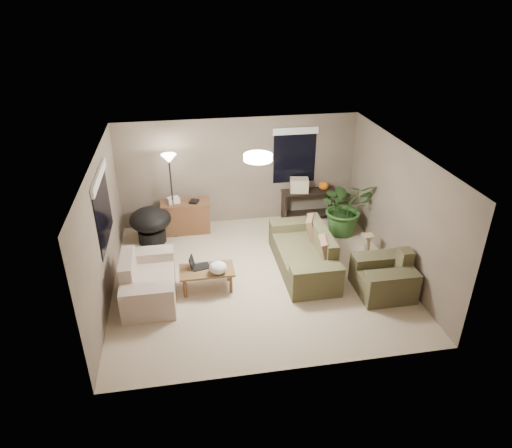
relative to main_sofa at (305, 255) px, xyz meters
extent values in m
plane|color=tan|center=(-0.98, -0.15, -0.29)|extent=(5.50, 5.50, 0.00)
plane|color=white|center=(-0.98, -0.15, 2.21)|extent=(5.50, 5.50, 0.00)
plane|color=#756756|center=(-0.98, 2.35, 0.96)|extent=(5.50, 0.00, 5.50)
plane|color=#756756|center=(-0.98, -2.65, 0.96)|extent=(5.50, 0.00, 5.50)
plane|color=#756756|center=(-3.73, -0.15, 0.96)|extent=(0.00, 5.00, 5.00)
plane|color=#756756|center=(1.77, -0.15, 0.96)|extent=(0.00, 5.00, 5.00)
cube|color=brown|center=(-0.04, 0.00, -0.08)|extent=(0.95, 1.48, 0.42)
cube|color=brown|center=(0.32, 0.00, 0.34)|extent=(0.22, 1.48, 0.43)
cube|color=#4E4A2F|center=(-0.04, -0.92, 0.01)|extent=(0.95, 0.36, 0.60)
cube|color=#4D492E|center=(-0.04, 0.92, 0.01)|extent=(0.95, 0.36, 0.60)
cube|color=#8C7251|center=(0.26, -0.45, 0.36)|extent=(0.30, 0.48, 0.47)
cube|color=#8C7251|center=(0.26, 0.45, 0.36)|extent=(0.39, 0.50, 0.47)
cube|color=beige|center=(-3.02, -0.45, -0.08)|extent=(0.90, 0.88, 0.42)
cube|color=beige|center=(-3.36, -0.45, 0.34)|extent=(0.22, 0.88, 0.43)
cube|color=beige|center=(-3.02, -1.07, 0.01)|extent=(0.90, 0.36, 0.60)
cube|color=beige|center=(-3.02, 0.17, 0.01)|extent=(0.90, 0.36, 0.60)
cube|color=#454129|center=(1.20, -1.03, -0.08)|extent=(0.95, 0.28, 0.42)
cube|color=#4E4A2F|center=(1.57, -1.03, 0.34)|extent=(0.22, 0.28, 0.43)
cube|color=brown|center=(1.20, -1.35, 0.01)|extent=(0.95, 0.36, 0.60)
cube|color=brown|center=(1.20, -0.71, 0.01)|extent=(0.95, 0.36, 0.60)
cube|color=brown|center=(-1.98, -0.39, 0.11)|extent=(1.00, 0.55, 0.04)
cylinder|color=brown|center=(-2.40, -0.59, -0.10)|extent=(0.06, 0.06, 0.38)
cylinder|color=brown|center=(-1.56, -0.59, -0.10)|extent=(0.06, 0.06, 0.38)
cylinder|color=brown|center=(-2.40, -0.19, -0.10)|extent=(0.06, 0.06, 0.38)
cylinder|color=brown|center=(-1.56, -0.19, -0.10)|extent=(0.06, 0.06, 0.38)
cube|color=black|center=(-2.08, -0.29, 0.13)|extent=(0.37, 0.30, 0.02)
cube|color=black|center=(-2.24, -0.29, 0.25)|extent=(0.12, 0.24, 0.22)
ellipsoid|color=white|center=(-1.78, -0.54, 0.24)|extent=(0.40, 0.38, 0.23)
cube|color=brown|center=(-2.28, 1.95, 0.06)|extent=(1.05, 0.45, 0.71)
cube|color=brown|center=(-2.28, 1.95, 0.44)|extent=(1.10, 0.50, 0.04)
cube|color=silver|center=(-2.53, 1.95, 0.52)|extent=(0.30, 0.26, 0.12)
cube|color=black|center=(-2.08, 1.90, 0.48)|extent=(0.25, 0.27, 0.04)
cube|color=black|center=(0.65, 2.10, 0.44)|extent=(1.30, 0.40, 0.04)
cube|color=black|center=(0.05, 2.10, 0.06)|extent=(0.05, 0.38, 0.71)
cube|color=black|center=(1.25, 2.10, 0.06)|extent=(0.05, 0.38, 0.71)
cube|color=black|center=(0.65, 2.10, -0.14)|extent=(1.25, 0.36, 0.03)
ellipsoid|color=orange|center=(1.00, 2.10, 0.55)|extent=(0.29, 0.29, 0.19)
cube|color=beige|center=(0.40, 2.10, 0.61)|extent=(0.47, 0.38, 0.31)
cylinder|color=black|center=(-3.05, 1.60, -0.14)|extent=(0.60, 0.60, 0.30)
ellipsoid|color=black|center=(-3.05, 1.60, 0.26)|extent=(1.15, 1.15, 0.50)
cylinder|color=black|center=(-2.54, 1.85, -0.28)|extent=(0.28, 0.28, 0.02)
cylinder|color=black|center=(-2.54, 1.85, 0.61)|extent=(0.04, 0.04, 1.78)
cone|color=white|center=(-2.54, 1.85, 1.53)|extent=(0.32, 0.32, 0.18)
cylinder|color=white|center=(-0.98, -0.15, 2.15)|extent=(0.50, 0.50, 0.10)
imported|color=#2D5923|center=(1.26, 1.29, 0.21)|extent=(1.17, 1.30, 1.02)
cube|color=tan|center=(1.39, 0.21, -0.28)|extent=(0.32, 0.32, 0.03)
cylinder|color=tan|center=(1.39, 0.21, -0.04)|extent=(0.12, 0.12, 0.44)
cube|color=tan|center=(1.39, 0.21, 0.19)|extent=(0.22, 0.22, 0.03)
cube|color=black|center=(-3.72, 0.15, 1.26)|extent=(0.01, 1.50, 1.30)
cube|color=white|center=(-3.70, 0.15, 1.86)|extent=(0.05, 1.56, 0.16)
cube|color=black|center=(0.32, 2.33, 1.26)|extent=(1.00, 0.01, 1.30)
cube|color=white|center=(0.32, 2.31, 1.86)|extent=(1.06, 0.05, 0.16)
camera|label=1|loc=(-2.27, -7.49, 4.73)|focal=32.00mm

